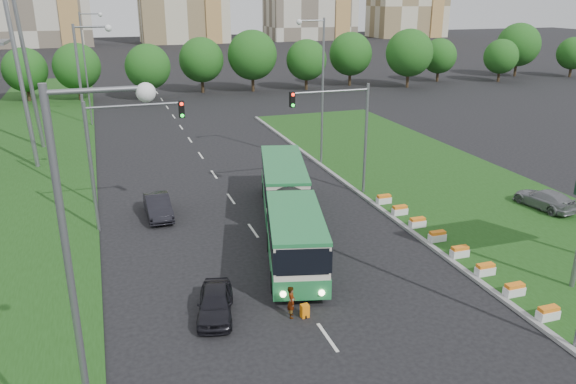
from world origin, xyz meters
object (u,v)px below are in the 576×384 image
object	(u,v)px
car_left_far	(158,206)
pedestrian	(291,302)
articulated_bus	(285,207)
car_left_near	(215,303)
shopping_trolley	(305,311)
traffic_mast_left	(118,144)
car_median	(545,199)
traffic_mast_median	(345,123)

from	to	relation	value
car_left_far	pedestrian	xyz separation A→B (m)	(4.32, -14.22, 0.05)
articulated_bus	car_left_near	distance (m)	9.76
car_left_far	shopping_trolley	bearing A→B (deg)	-72.20
shopping_trolley	car_left_near	bearing A→B (deg)	155.09
traffic_mast_left	car_median	xyz separation A→B (m)	(26.87, -5.85, -4.56)
pedestrian	shopping_trolley	xyz separation A→B (m)	(0.57, -0.19, -0.46)
articulated_bus	car_median	distance (m)	17.88
pedestrian	traffic_mast_left	bearing A→B (deg)	40.58
car_left_far	car_median	xyz separation A→B (m)	(24.74, -7.08, 0.07)
traffic_mast_median	traffic_mast_left	bearing A→B (deg)	-176.23
traffic_mast_left	shopping_trolley	distance (m)	15.76
pedestrian	car_median	bearing A→B (deg)	-56.53
car_left_far	articulated_bus	bearing A→B (deg)	-38.11
pedestrian	car_left_near	bearing A→B (deg)	83.64
traffic_mast_median	car_left_near	world-z (taller)	traffic_mast_median
traffic_mast_median	car_median	world-z (taller)	traffic_mast_median
articulated_bus	car_left_near	xyz separation A→B (m)	(-5.87, -7.72, -1.09)
traffic_mast_median	articulated_bus	xyz separation A→B (m)	(-6.06, -5.06, -3.61)
car_left_near	pedestrian	bearing A→B (deg)	-6.67
articulated_bus	shopping_trolley	world-z (taller)	articulated_bus
car_left_near	traffic_mast_median	bearing A→B (deg)	60.90
traffic_mast_left	pedestrian	xyz separation A→B (m)	(6.44, -12.99, -4.59)
traffic_mast_left	articulated_bus	distance (m)	10.60
traffic_mast_left	car_median	bearing A→B (deg)	-12.29
traffic_mast_median	traffic_mast_left	world-z (taller)	same
articulated_bus	car_left_near	world-z (taller)	articulated_bus
car_median	shopping_trolley	xyz separation A→B (m)	(-19.85, -7.33, -0.48)
car_median	shopping_trolley	size ratio (longest dim) A/B	7.15
car_left_far	pedestrian	distance (m)	14.86
traffic_mast_median	pedestrian	xyz separation A→B (m)	(-8.71, -13.99, -4.59)
traffic_mast_left	car_median	distance (m)	27.87
car_median	car_left_near	bearing A→B (deg)	6.34
articulated_bus	traffic_mast_left	bearing A→B (deg)	170.29
articulated_bus	car_left_far	world-z (taller)	articulated_bus
traffic_mast_median	car_left_near	distance (m)	18.10
car_left_far	shopping_trolley	world-z (taller)	car_left_far
car_median	pedestrian	size ratio (longest dim) A/B	2.88
car_median	shopping_trolley	bearing A→B (deg)	12.52
articulated_bus	car_median	size ratio (longest dim) A/B	3.93
articulated_bus	shopping_trolley	distance (m)	9.47
traffic_mast_left	traffic_mast_median	bearing A→B (deg)	3.77
traffic_mast_left	shopping_trolley	xyz separation A→B (m)	(7.01, -13.19, -5.05)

